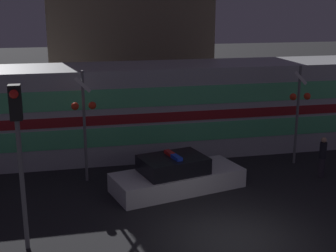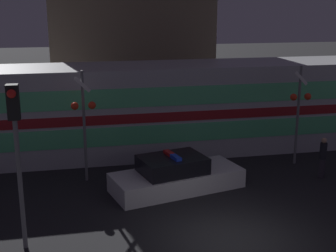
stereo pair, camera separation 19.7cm
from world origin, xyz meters
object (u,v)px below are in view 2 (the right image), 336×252
Objects in this scene: crossing_signal_near at (299,106)px; traffic_light_corner at (16,134)px; police_car at (176,176)px; pedestrian at (323,157)px; train at (161,109)px.

crossing_signal_near is 0.90× the size of traffic_light_corner.
police_car is at bearing 32.75° from traffic_light_corner.
pedestrian is at bearing -80.75° from crossing_signal_near.
police_car is (-0.32, -4.47, -1.44)m from train.
train is 5.86m from crossing_signal_near.
pedestrian is 11.30m from traffic_light_corner.
traffic_light_corner reaches higher than police_car.
train is 7.06m from pedestrian.
crossing_signal_near is (5.41, 1.63, 1.95)m from police_car.
police_car is at bearing -163.22° from crossing_signal_near.
train is 14.00× the size of pedestrian.
traffic_light_corner is (-10.32, -4.78, 0.76)m from crossing_signal_near.
traffic_light_corner is at bearing -163.36° from pedestrian.
crossing_signal_near reaches higher than police_car.
train is 9.32m from traffic_light_corner.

